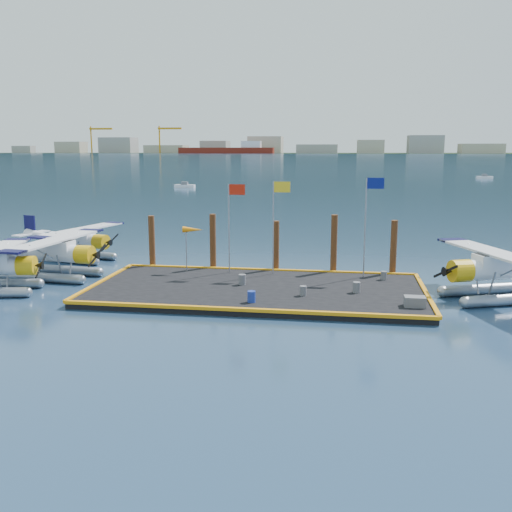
{
  "coord_description": "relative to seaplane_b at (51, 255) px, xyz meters",
  "views": [
    {
      "loc": [
        5.08,
        -33.47,
        8.78
      ],
      "look_at": [
        -0.38,
        2.0,
        1.95
      ],
      "focal_mm": 40.0,
      "sensor_mm": 36.0,
      "label": 1
    }
  ],
  "objects": [
    {
      "name": "ground",
      "position": [
        14.48,
        -1.98,
        -1.58
      ],
      "size": [
        4000.0,
        4000.0,
        0.0
      ],
      "primitive_type": "plane",
      "color": "#182E4A",
      "rests_on": "ground"
    },
    {
      "name": "dock",
      "position": [
        14.48,
        -1.98,
        -1.38
      ],
      "size": [
        20.0,
        10.0,
        0.4
      ],
      "primitive_type": "cube",
      "color": "black",
      "rests_on": "ground"
    },
    {
      "name": "dock_bumpers",
      "position": [
        14.48,
        -1.98,
        -1.09
      ],
      "size": [
        20.25,
        10.25,
        0.18
      ],
      "primitive_type": null,
      "color": "orange",
      "rests_on": "dock"
    },
    {
      "name": "far_backdrop",
      "position": [
        254.39,
        1735.54,
        7.87
      ],
      "size": [
        3050.0,
        2050.0,
        810.0
      ],
      "color": "black",
      "rests_on": "ground"
    },
    {
      "name": "seaplane_b",
      "position": [
        0.0,
        0.0,
        0.0
      ],
      "size": [
        9.29,
        10.25,
        3.63
      ],
      "rotation": [
        0.0,
        0.0,
        -1.66
      ],
      "color": "gray",
      "rests_on": "ground"
    },
    {
      "name": "seaplane_c",
      "position": [
        -1.19,
        6.21,
        -0.12
      ],
      "size": [
        8.76,
        9.46,
        3.36
      ],
      "rotation": [
        0.0,
        0.0,
        -1.83
      ],
      "color": "gray",
      "rests_on": "ground"
    },
    {
      "name": "seaplane_d",
      "position": [
        28.8,
        -1.23,
        0.07
      ],
      "size": [
        9.9,
        10.52,
        3.79
      ],
      "rotation": [
        0.0,
        0.0,
        1.92
      ],
      "color": "gray",
      "rests_on": "ground"
    },
    {
      "name": "drum_0",
      "position": [
        13.47,
        -1.51,
        -0.86
      ],
      "size": [
        0.46,
        0.46,
        0.65
      ],
      "primitive_type": "cylinder",
      "color": "#58575D",
      "rests_on": "dock"
    },
    {
      "name": "drum_1",
      "position": [
        17.4,
        -3.61,
        -0.9
      ],
      "size": [
        0.4,
        0.4,
        0.57
      ],
      "primitive_type": "cylinder",
      "color": "#58575D",
      "rests_on": "dock"
    },
    {
      "name": "drum_2",
      "position": [
        20.46,
        -2.42,
        -0.87
      ],
      "size": [
        0.45,
        0.45,
        0.63
      ],
      "primitive_type": "cylinder",
      "color": "#58575D",
      "rests_on": "dock"
    },
    {
      "name": "drum_3",
      "position": [
        14.69,
        -5.47,
        -0.87
      ],
      "size": [
        0.45,
        0.45,
        0.63
      ],
      "primitive_type": "cylinder",
      "color": "navy",
      "rests_on": "dock"
    },
    {
      "name": "drum_4",
      "position": [
        22.25,
        1.2,
        -0.91
      ],
      "size": [
        0.39,
        0.39,
        0.55
      ],
      "primitive_type": "cylinder",
      "color": "#58575D",
      "rests_on": "dock"
    },
    {
      "name": "crate",
      "position": [
        23.48,
        -4.99,
        -0.9
      ],
      "size": [
        1.11,
        0.74,
        0.56
      ],
      "primitive_type": "cube",
      "color": "#58575D",
      "rests_on": "dock"
    },
    {
      "name": "flagpole_red",
      "position": [
        12.19,
        1.82,
        2.81
      ],
      "size": [
        1.14,
        0.08,
        6.0
      ],
      "color": "gray",
      "rests_on": "dock"
    },
    {
      "name": "flagpole_yellow",
      "position": [
        15.19,
        1.82,
        2.93
      ],
      "size": [
        1.14,
        0.08,
        6.2
      ],
      "color": "gray",
      "rests_on": "dock"
    },
    {
      "name": "flagpole_blue",
      "position": [
        21.18,
        1.82,
        3.1
      ],
      "size": [
        1.14,
        0.08,
        6.5
      ],
      "color": "gray",
      "rests_on": "dock"
    },
    {
      "name": "windsock",
      "position": [
        9.46,
        1.82,
        1.65
      ],
      "size": [
        1.4,
        0.44,
        3.12
      ],
      "color": "gray",
      "rests_on": "dock"
    },
    {
      "name": "piling_0",
      "position": [
        5.98,
        3.42,
        0.42
      ],
      "size": [
        0.44,
        0.44,
        4.0
      ],
      "primitive_type": "cylinder",
      "color": "#3F2512",
      "rests_on": "ground"
    },
    {
      "name": "piling_1",
      "position": [
        10.48,
        3.42,
        0.52
      ],
      "size": [
        0.44,
        0.44,
        4.2
      ],
      "primitive_type": "cylinder",
      "color": "#3F2512",
      "rests_on": "ground"
    },
    {
      "name": "piling_2",
      "position": [
        14.98,
        3.42,
        0.32
      ],
      "size": [
        0.44,
        0.44,
        3.8
      ],
      "primitive_type": "cylinder",
      "color": "#3F2512",
      "rests_on": "ground"
    },
    {
      "name": "piling_3",
      "position": [
        18.98,
        3.42,
        0.57
      ],
      "size": [
        0.44,
        0.44,
        4.3
      ],
      "primitive_type": "cylinder",
      "color": "#3F2512",
      "rests_on": "ground"
    },
    {
      "name": "piling_4",
      "position": [
        22.98,
        3.42,
        0.42
      ],
      "size": [
        0.44,
        0.44,
        4.0
      ],
      "primitive_type": "cylinder",
      "color": "#3F2512",
      "rests_on": "ground"
    }
  ]
}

